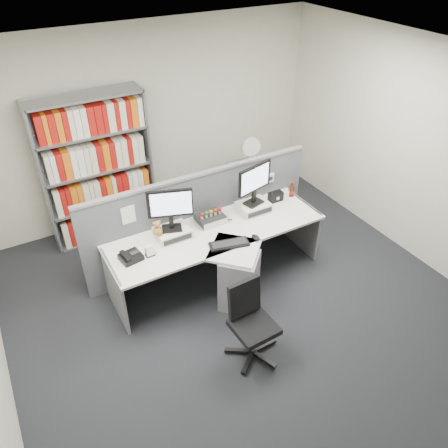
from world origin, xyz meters
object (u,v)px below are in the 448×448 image
monitor_left (170,207)px  desktop_pc (210,218)px  desk_phone (130,257)px  shelving_unit (97,172)px  desk (226,259)px  keyboard (229,244)px  speaker (276,197)px  cola_bottle (292,191)px  filing_cabinet (249,188)px  mouse (256,237)px  desk_fan (251,149)px  desk_calendar (150,251)px  monitor_right (255,181)px  office_chair (250,320)px

monitor_left → desktop_pc: monitor_left is taller
desk_phone → shelving_unit: size_ratio=0.12×
desk → keyboard: 0.29m
speaker → cola_bottle: bearing=-3.0°
desk → filing_cabinet: bearing=49.4°
filing_cabinet → monitor_left: bearing=-149.0°
desk → monitor_left: bearing=142.1°
mouse → desk_fan: bearing=59.8°
desktop_pc → desk_phone: (-1.08, -0.21, -0.01)m
mouse → filing_cabinet: bearing=59.8°
desk_phone → desk: bearing=-12.0°
desktop_pc → cola_bottle: 1.19m
desktop_pc → filing_cabinet: (1.17, 0.97, -0.41)m
desktop_pc → speaker: 0.95m
shelving_unit → filing_cabinet: bearing=-12.1°
desk_calendar → shelving_unit: size_ratio=0.06×
monitor_right → cola_bottle: monitor_right is taller
speaker → desk_fan: (0.23, 0.97, 0.21)m
monitor_left → shelving_unit: size_ratio=0.26×
keyboard → speaker: speaker is taller
desktop_pc → cola_bottle: bearing=-0.8°
keyboard → desk_fan: desk_fan is taller
desk_calendar → monitor_right: bearing=7.8°
mouse → filing_cabinet: (0.89, 1.54, -0.39)m
monitor_left → desk_calendar: 0.54m
desk_phone → speaker: speaker is taller
monitor_right → monitor_left: bearing=180.0°
speaker → office_chair: bearing=-132.2°
mouse → cola_bottle: size_ratio=0.56×
desktop_pc → keyboard: 0.52m
monitor_left → desk_calendar: monitor_left is taller
desk_calendar → speaker: size_ratio=0.69×
desk_calendar → cola_bottle: bearing=6.5°
desk_calendar → desk_fan: (2.05, 1.22, 0.22)m
cola_bottle → office_chair: 2.03m
mouse → monitor_right: bearing=59.9°
monitor_left → monitor_right: 1.10m
desk_fan → office_chair: 2.81m
speaker → office_chair: size_ratio=0.22×
filing_cabinet → desk_phone: bearing=-152.4°
mouse → speaker: (0.67, 0.57, 0.04)m
desktop_pc → cola_bottle: cola_bottle is taller
desk_phone → cola_bottle: 2.28m
desk_phone → desk_fan: bearing=27.5°
keyboard → speaker: (0.99, 0.51, 0.05)m
desk_calendar → filing_cabinet: (2.05, 1.22, -0.42)m
desk_phone → cola_bottle: (2.27, 0.19, 0.05)m
mouse → desk_phone: size_ratio=0.49×
desk_calendar → cola_bottle: (2.06, 0.23, 0.03)m
desktop_pc → keyboard: desktop_pc is taller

